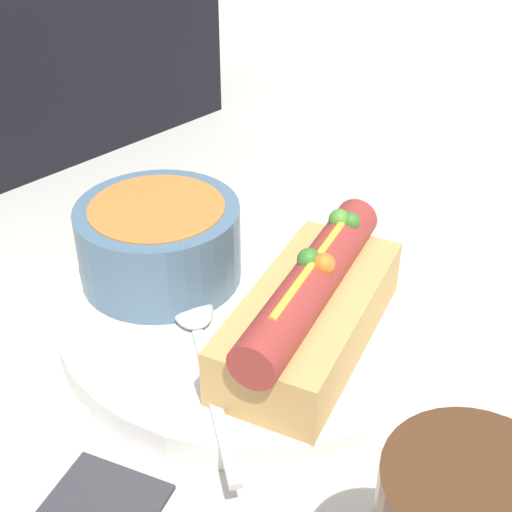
{
  "coord_description": "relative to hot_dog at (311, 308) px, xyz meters",
  "views": [
    {
      "loc": [
        -0.28,
        -0.27,
        0.32
      ],
      "look_at": [
        0.0,
        0.0,
        0.05
      ],
      "focal_mm": 50.0,
      "sensor_mm": 36.0,
      "label": 1
    }
  ],
  "objects": [
    {
      "name": "spoon",
      "position": [
        -0.04,
        0.06,
        -0.02
      ],
      "size": [
        0.1,
        0.15,
        0.01
      ],
      "rotation": [
        0.0,
        0.0,
        0.99
      ],
      "color": "#B7B7BC",
      "rests_on": "dinner_plate"
    },
    {
      "name": "hot_dog",
      "position": [
        0.0,
        0.0,
        0.0
      ],
      "size": [
        0.17,
        0.11,
        0.07
      ],
      "rotation": [
        0.0,
        0.0,
        0.32
      ],
      "color": "tan",
      "rests_on": "dinner_plate"
    },
    {
      "name": "dinner_plate",
      "position": [
        0.01,
        0.06,
        -0.04
      ],
      "size": [
        0.27,
        0.27,
        0.02
      ],
      "color": "white",
      "rests_on": "ground_plane"
    },
    {
      "name": "ground_plane",
      "position": [
        0.01,
        0.06,
        -0.05
      ],
      "size": [
        4.0,
        4.0,
        0.0
      ],
      "primitive_type": "plane",
      "color": "#BCB7AD"
    },
    {
      "name": "soup_bowl",
      "position": [
        -0.02,
        0.12,
        0.0
      ],
      "size": [
        0.11,
        0.11,
        0.06
      ],
      "color": "slate",
      "rests_on": "dinner_plate"
    }
  ]
}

